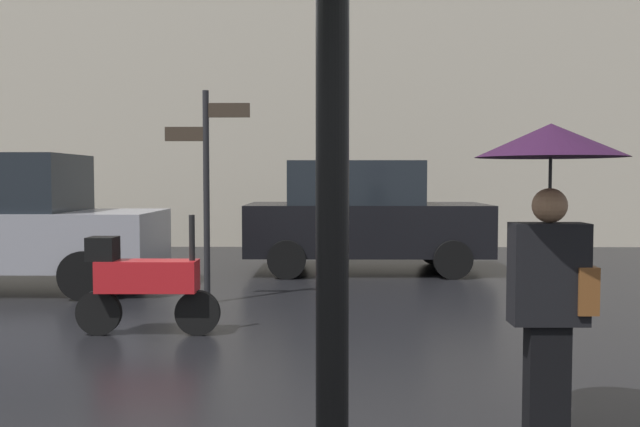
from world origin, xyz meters
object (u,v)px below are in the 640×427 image
at_px(parked_car_left, 363,216).
at_px(street_signpost, 207,174).
at_px(pedestrian_with_umbrella, 551,204).
at_px(parked_car_right, 4,221).
at_px(parked_scooter, 143,281).

height_order(parked_car_left, street_signpost, street_signpost).
relative_size(pedestrian_with_umbrella, parked_car_right, 0.45).
relative_size(pedestrian_with_umbrella, parked_car_left, 0.47).
bearing_deg(parked_car_left, parked_scooter, -102.93).
distance_m(parked_scooter, parked_car_right, 4.03).
relative_size(parked_car_left, street_signpost, 1.50).
distance_m(parked_scooter, street_signpost, 2.13).
bearing_deg(street_signpost, parked_car_left, 54.79).
xyz_separation_m(parked_scooter, parked_car_left, (2.50, 4.85, 0.40)).
xyz_separation_m(pedestrian_with_umbrella, parked_scooter, (-3.19, 2.89, -0.90)).
distance_m(parked_car_right, street_signpost, 3.38).
relative_size(parked_scooter, parked_car_left, 0.36).
height_order(parked_scooter, street_signpost, street_signpost).
bearing_deg(parked_scooter, street_signpost, 92.24).
xyz_separation_m(parked_car_left, street_signpost, (-2.16, -3.06, 0.70)).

